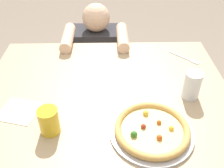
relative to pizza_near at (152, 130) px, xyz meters
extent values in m
cube|color=tan|center=(-0.18, 0.26, -0.04)|extent=(1.19, 0.96, 0.04)
cylinder|color=#89765B|center=(-0.70, 0.66, -0.41)|extent=(0.07, 0.07, 0.71)
cylinder|color=#89765B|center=(0.34, 0.66, -0.41)|extent=(0.07, 0.07, 0.71)
cylinder|color=#B7B7BC|center=(0.00, 0.00, -0.01)|extent=(0.33, 0.33, 0.01)
cylinder|color=#E5CC7F|center=(0.00, 0.00, 0.00)|extent=(0.25, 0.25, 0.01)
torus|color=tan|center=(0.00, 0.00, 0.01)|extent=(0.30, 0.30, 0.03)
sphere|color=gold|center=(-0.01, 0.08, 0.01)|extent=(0.02, 0.02, 0.02)
sphere|color=#BF4C19|center=(0.03, 0.03, 0.01)|extent=(0.02, 0.02, 0.02)
sphere|color=maroon|center=(-0.03, 0.01, 0.01)|extent=(0.02, 0.02, 0.02)
sphere|color=#2D6623|center=(-0.07, -0.03, 0.01)|extent=(0.03, 0.03, 0.03)
sphere|color=#BF4C19|center=(0.02, -0.05, 0.01)|extent=(0.02, 0.02, 0.02)
sphere|color=gold|center=(0.08, 0.00, 0.01)|extent=(0.02, 0.02, 0.02)
cylinder|color=gold|center=(-0.40, 0.02, 0.04)|extent=(0.08, 0.08, 0.11)
cylinder|color=silver|center=(0.21, 0.22, 0.05)|extent=(0.08, 0.08, 0.13)
cube|color=white|center=(0.21, 0.22, 0.10)|extent=(0.02, 0.02, 0.02)
cube|color=white|center=(0.21, 0.22, 0.09)|extent=(0.03, 0.03, 0.02)
cube|color=white|center=(0.22, 0.23, 0.09)|extent=(0.04, 0.04, 0.03)
cube|color=white|center=(-0.56, 0.13, -0.02)|extent=(0.19, 0.18, 0.00)
cube|color=silver|center=(0.25, 0.58, -0.02)|extent=(0.12, 0.12, 0.00)
cube|color=silver|center=(0.32, 0.51, -0.02)|extent=(0.05, 0.05, 0.00)
cylinder|color=#333847|center=(-0.25, 0.98, -0.54)|extent=(0.30, 0.30, 0.45)
cube|color=#2D2D33|center=(-0.25, 0.98, -0.18)|extent=(0.38, 0.22, 0.27)
sphere|color=beige|center=(-0.25, 0.98, 0.05)|extent=(0.19, 0.19, 0.19)
cylinder|color=beige|center=(-0.42, 0.75, 0.02)|extent=(0.07, 0.28, 0.07)
cylinder|color=beige|center=(-0.08, 0.75, 0.02)|extent=(0.07, 0.28, 0.07)
camera|label=1|loc=(-0.17, -0.68, 0.76)|focal=41.00mm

